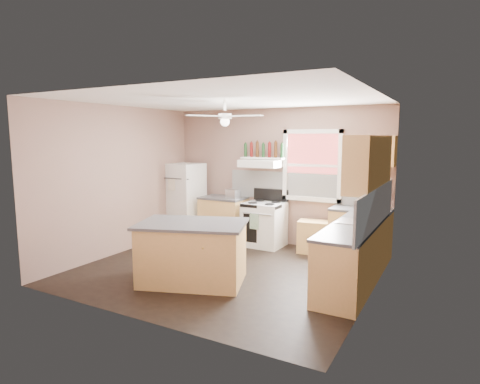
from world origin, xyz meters
The scene contains 32 objects.
floor centered at (0.00, 0.00, 0.00)m, with size 4.50×4.50×0.00m, color black.
ceiling centered at (0.00, 0.00, 2.70)m, with size 4.50×4.50×0.00m, color white.
wall_back centered at (0.00, 2.02, 1.35)m, with size 4.50×0.05×2.70m, color #846458.
wall_right centered at (2.27, 0.00, 1.35)m, with size 0.05×4.00×2.70m, color #846458.
wall_left centered at (-2.27, 0.00, 1.35)m, with size 0.05×4.00×2.70m, color #846458.
backsplash_back centered at (0.45, 1.99, 1.18)m, with size 2.90×0.03×0.55m, color white.
backsplash_right centered at (2.23, 0.30, 1.18)m, with size 0.03×2.60×0.55m, color white.
window_view centered at (0.75, 1.98, 1.60)m, with size 1.00×0.02×1.20m, color maroon.
window_frame centered at (0.75, 1.96, 1.60)m, with size 1.16×0.07×1.36m, color white.
refrigerator centered at (-1.95, 1.59, 0.79)m, with size 0.67×0.65×1.58m, color white.
base_cabinet_left centered at (-1.06, 1.70, 0.43)m, with size 0.90×0.60×0.86m, color tan.
counter_left centered at (-1.06, 1.70, 0.88)m, with size 0.92×0.62×0.04m, color #3E3E40.
toaster centered at (-0.80, 1.64, 0.99)m, with size 0.28×0.16×0.18m, color silver.
stove centered at (-0.09, 1.65, 0.43)m, with size 0.74×0.64×0.86m, color white.
range_hood centered at (-0.23, 1.75, 1.62)m, with size 0.78×0.50×0.14m, color white.
bottle_shelf centered at (-0.23, 1.87, 1.72)m, with size 0.90×0.26×0.03m, color white.
cart centered at (0.92, 1.66, 0.29)m, with size 0.57×0.38×0.57m, color tan.
base_cabinet_corner centered at (1.75, 1.70, 0.43)m, with size 1.00×0.60×0.86m, color tan.
base_cabinet_right centered at (1.95, 0.30, 0.43)m, with size 0.60×2.20×0.86m, color tan.
counter_corner centered at (1.75, 1.70, 0.88)m, with size 1.02×0.62×0.04m, color #3E3E40.
counter_right centered at (1.94, 0.30, 0.88)m, with size 0.62×2.22×0.04m, color #3E3E40.
sink centered at (1.94, 0.50, 0.90)m, with size 0.55×0.45×0.03m, color silver.
faucet centered at (2.10, 0.50, 0.97)m, with size 0.03×0.03×0.14m, color silver.
upper_cabinet_right centered at (2.08, 0.50, 1.78)m, with size 0.33×1.80×0.76m, color tan.
upper_cabinet_corner centered at (1.95, 1.83, 1.90)m, with size 0.60×0.33×0.52m, color tan.
paper_towel centered at (2.07, 1.86, 1.25)m, with size 0.12×0.12×0.26m, color white.
island centered at (-0.17, -0.67, 0.43)m, with size 1.46×0.92×0.86m, color tan.
island_top centered at (-0.17, -0.67, 0.88)m, with size 1.55×1.01×0.04m, color #3E3E40.
ceiling_fan_hub centered at (0.00, 0.00, 2.45)m, with size 0.20×0.20×0.08m, color white.
soap_bottle centered at (2.07, -0.08, 1.01)m, with size 0.09×0.09×0.23m, color silver.
red_caddy centered at (1.94, 1.10, 0.95)m, with size 0.18×0.12×0.10m, color #A30D1E.
wine_bottles centered at (-0.23, 1.87, 1.88)m, with size 0.86×0.06×0.31m.
Camera 1 is at (3.19, -5.36, 2.14)m, focal length 30.00 mm.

